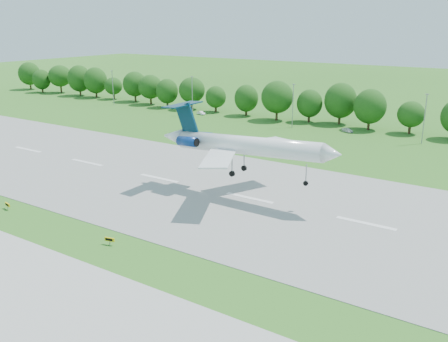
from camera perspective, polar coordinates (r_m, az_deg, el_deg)
ground at (r=65.91m, az=-8.38°, el=-9.29°), size 600.00×600.00×0.00m
runway at (r=84.52m, az=2.94°, el=-3.12°), size 400.00×45.00×0.08m
taxiway at (r=55.65m, az=-21.24°, el=-15.56°), size 400.00×23.00×0.08m
tree_line at (r=143.19m, az=16.91°, el=6.98°), size 288.40×8.40×10.40m
light_poles at (r=134.51m, az=14.63°, el=6.63°), size 175.90×0.25×12.19m
airliner at (r=82.98m, az=1.70°, el=3.11°), size 33.74×24.65×11.23m
taxi_sign_left at (r=86.50m, az=-23.51°, el=-3.55°), size 1.52×0.46×1.07m
taxi_sign_centre at (r=68.91m, az=-12.95°, el=-7.65°), size 1.49×0.51×1.05m
service_vehicle_a at (r=160.84m, az=-2.65°, el=6.65°), size 3.46×2.14×1.08m
service_vehicle_b at (r=138.75m, az=13.93°, el=4.56°), size 3.77×2.99×1.20m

